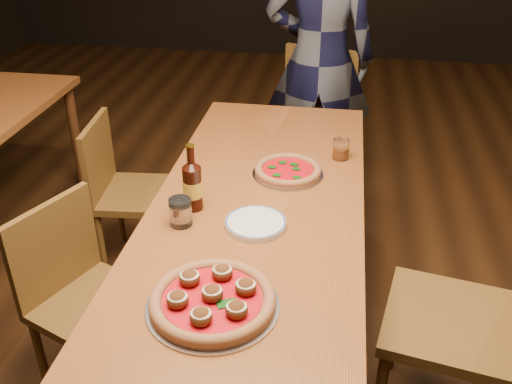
# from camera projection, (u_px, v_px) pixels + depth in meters

# --- Properties ---
(ground) EXTENTS (9.00, 9.00, 0.00)m
(ground) POSITION_uv_depth(u_px,v_px,m) (258.00, 345.00, 2.55)
(ground) COLOR black
(table_main) EXTENTS (0.80, 2.00, 0.75)m
(table_main) POSITION_uv_depth(u_px,v_px,m) (258.00, 217.00, 2.21)
(table_main) COLOR brown
(table_main) RESTS_ON ground
(chair_main_nw) EXTENTS (0.51, 0.51, 0.84)m
(chair_main_nw) POSITION_uv_depth(u_px,v_px,m) (96.00, 304.00, 2.16)
(chair_main_nw) COLOR brown
(chair_main_nw) RESTS_ON ground
(chair_main_sw) EXTENTS (0.43, 0.43, 0.84)m
(chair_main_sw) POSITION_uv_depth(u_px,v_px,m) (138.00, 193.00, 2.89)
(chair_main_sw) COLOR brown
(chair_main_sw) RESTS_ON ground
(chair_main_e) EXTENTS (0.54, 0.54, 0.98)m
(chair_main_e) POSITION_uv_depth(u_px,v_px,m) (453.00, 321.00, 1.98)
(chair_main_e) COLOR brown
(chair_main_e) RESTS_ON ground
(chair_end) EXTENTS (0.56, 0.56, 0.97)m
(chair_end) POSITION_uv_depth(u_px,v_px,m) (307.00, 130.00, 3.42)
(chair_end) COLOR brown
(chair_end) RESTS_ON ground
(pizza_meatball) EXTENTS (0.39, 0.39, 0.07)m
(pizza_meatball) POSITION_uv_depth(u_px,v_px,m) (213.00, 300.00, 1.65)
(pizza_meatball) COLOR #B7B7BF
(pizza_meatball) RESTS_ON table_main
(pizza_margherita) EXTENTS (0.29, 0.29, 0.04)m
(pizza_margherita) POSITION_uv_depth(u_px,v_px,m) (288.00, 171.00, 2.35)
(pizza_margherita) COLOR #B7B7BF
(pizza_margherita) RESTS_ON table_main
(plate_stack) EXTENTS (0.22, 0.22, 0.02)m
(plate_stack) POSITION_uv_depth(u_px,v_px,m) (256.00, 224.00, 2.02)
(plate_stack) COLOR white
(plate_stack) RESTS_ON table_main
(beer_bottle) EXTENTS (0.07, 0.07, 0.25)m
(beer_bottle) POSITION_uv_depth(u_px,v_px,m) (193.00, 187.00, 2.09)
(beer_bottle) COLOR black
(beer_bottle) RESTS_ON table_main
(water_glass) EXTENTS (0.08, 0.08, 0.10)m
(water_glass) POSITION_uv_depth(u_px,v_px,m) (181.00, 212.00, 2.01)
(water_glass) COLOR white
(water_glass) RESTS_ON table_main
(amber_glass) EXTENTS (0.07, 0.07, 0.09)m
(amber_glass) POSITION_uv_depth(u_px,v_px,m) (341.00, 149.00, 2.47)
(amber_glass) COLOR #9B4811
(amber_glass) RESTS_ON table_main
(diner) EXTENTS (0.66, 0.44, 1.76)m
(diner) POSITION_uv_depth(u_px,v_px,m) (319.00, 60.00, 3.30)
(diner) COLOR black
(diner) RESTS_ON ground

